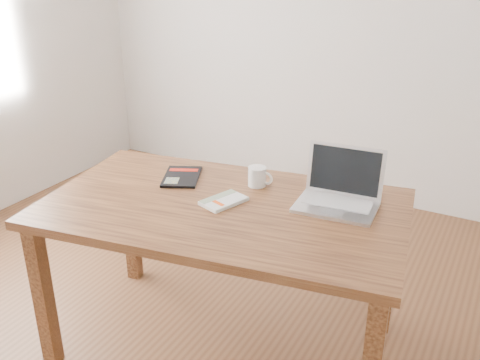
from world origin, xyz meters
The scene contains 6 objects.
room centered at (-0.07, 0.00, 1.36)m, with size 4.04×4.04×2.70m.
desk centered at (0.16, 0.06, 0.66)m, with size 1.65×1.10×0.75m.
white_guidebook centered at (0.15, 0.08, 0.76)m, with size 0.17×0.22×0.02m.
black_guidebook centered at (-0.16, 0.22, 0.76)m, with size 0.25×0.29×0.01m.
laptop centered at (0.59, 0.30, 0.80)m, with size 0.35×0.29×0.23m.
coffee_mug centered at (0.20, 0.31, 0.80)m, with size 0.12×0.08×0.09m.
Camera 1 is at (1.20, -1.70, 1.75)m, focal length 40.00 mm.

